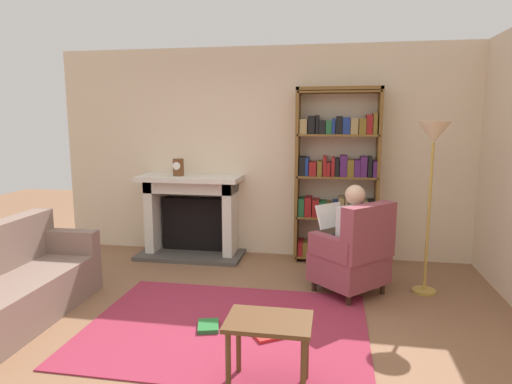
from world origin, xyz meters
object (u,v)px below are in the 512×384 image
(mantel_clock, at_px, (178,167))
(floor_lamp, at_px, (433,148))
(bookshelf, at_px, (337,180))
(armchair_reading, at_px, (354,255))
(sofa_floral, at_px, (11,286))
(fireplace, at_px, (193,213))
(seated_reader, at_px, (346,234))
(side_table, at_px, (269,331))

(mantel_clock, xyz_separation_m, floor_lamp, (2.93, -0.76, 0.32))
(bookshelf, bearing_deg, armchair_reading, -80.46)
(mantel_clock, height_order, sofa_floral, mantel_clock)
(fireplace, height_order, mantel_clock, mantel_clock)
(floor_lamp, bearing_deg, sofa_floral, -160.61)
(fireplace, relative_size, bookshelf, 0.63)
(bookshelf, xyz_separation_m, seated_reader, (0.10, -1.00, -0.42))
(bookshelf, bearing_deg, sofa_floral, -142.02)
(fireplace, bearing_deg, side_table, -62.91)
(mantel_clock, distance_m, floor_lamp, 3.05)
(seated_reader, relative_size, sofa_floral, 0.67)
(bookshelf, distance_m, floor_lamp, 1.36)
(mantel_clock, height_order, side_table, mantel_clock)
(sofa_floral, height_order, side_table, sofa_floral)
(mantel_clock, distance_m, seated_reader, 2.35)
(fireplace, distance_m, sofa_floral, 2.41)
(fireplace, distance_m, armchair_reading, 2.31)
(sofa_floral, xyz_separation_m, floor_lamp, (3.76, 1.32, 1.18))
(seated_reader, xyz_separation_m, side_table, (-0.53, -1.84, -0.21))
(fireplace, relative_size, seated_reader, 1.20)
(side_table, bearing_deg, fireplace, 117.09)
(sofa_floral, bearing_deg, seated_reader, -68.59)
(mantel_clock, xyz_separation_m, armchair_reading, (2.20, -0.95, -0.75))
(sofa_floral, bearing_deg, fireplace, -25.16)
(armchair_reading, bearing_deg, side_table, 24.29)
(bookshelf, xyz_separation_m, sofa_floral, (-2.85, -2.22, -0.72))
(bookshelf, xyz_separation_m, armchair_reading, (0.18, -1.08, -0.61))
(mantel_clock, xyz_separation_m, sofa_floral, (-0.83, -2.09, -0.86))
(bookshelf, relative_size, side_table, 3.87)
(seated_reader, relative_size, side_table, 2.04)
(sofa_floral, distance_m, side_table, 2.49)
(armchair_reading, relative_size, side_table, 1.73)
(armchair_reading, bearing_deg, mantel_clock, -69.72)
(mantel_clock, relative_size, seated_reader, 0.19)
(bookshelf, bearing_deg, floor_lamp, -44.43)
(fireplace, bearing_deg, sofa_floral, -114.06)
(fireplace, distance_m, floor_lamp, 3.06)
(sofa_floral, relative_size, floor_lamp, 0.97)
(bookshelf, bearing_deg, seated_reader, -84.47)
(bookshelf, bearing_deg, side_table, -98.71)
(mantel_clock, bearing_deg, fireplace, 34.65)
(armchair_reading, height_order, floor_lamp, floor_lamp)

